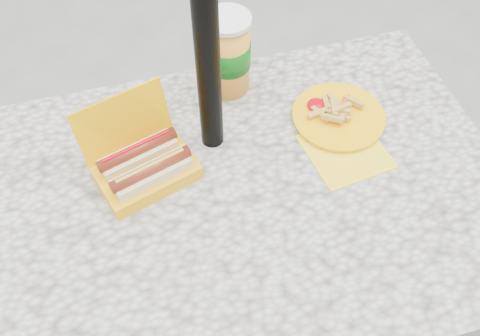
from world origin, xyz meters
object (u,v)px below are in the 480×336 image
object	(u,v)px
hotdog_box	(144,165)
soda_cup	(228,54)
fries_plate	(338,118)
umbrella_pole	(205,11)

from	to	relation	value
hotdog_box	soda_cup	size ratio (longest dim) A/B	1.19
fries_plate	soda_cup	xyz separation A→B (m)	(-0.22, 0.18, 0.09)
umbrella_pole	fries_plate	world-z (taller)	umbrella_pole
hotdog_box	soda_cup	xyz separation A→B (m)	(0.24, 0.22, 0.07)
umbrella_pole	soda_cup	world-z (taller)	umbrella_pole
umbrella_pole	soda_cup	xyz separation A→B (m)	(0.08, 0.16, -0.25)
umbrella_pole	hotdog_box	distance (m)	0.36
soda_cup	hotdog_box	bearing A→B (deg)	-138.05
fries_plate	soda_cup	size ratio (longest dim) A/B	1.46
hotdog_box	soda_cup	distance (m)	0.33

